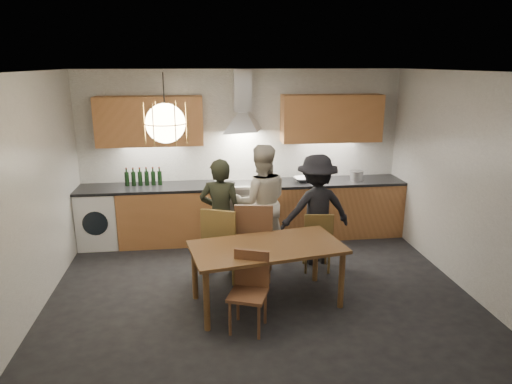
{
  "coord_description": "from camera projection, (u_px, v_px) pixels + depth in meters",
  "views": [
    {
      "loc": [
        -0.67,
        -4.8,
        2.69
      ],
      "look_at": [
        -0.01,
        0.4,
        1.2
      ],
      "focal_mm": 32.0,
      "sensor_mm": 36.0,
      "label": 1
    }
  ],
  "objects": [
    {
      "name": "ground",
      "position": [
        261.0,
        298.0,
        5.4
      ],
      "size": [
        5.0,
        5.0,
        0.0
      ],
      "primitive_type": "plane",
      "color": "black",
      "rests_on": "ground"
    },
    {
      "name": "room_shell",
      "position": [
        262.0,
        157.0,
        4.93
      ],
      "size": [
        5.02,
        4.52,
        2.61
      ],
      "color": "white",
      "rests_on": "ground"
    },
    {
      "name": "counter_run",
      "position": [
        246.0,
        211.0,
        7.14
      ],
      "size": [
        5.0,
        0.62,
        0.9
      ],
      "color": "#C9854D",
      "rests_on": "ground"
    },
    {
      "name": "range_stove",
      "position": [
        244.0,
        212.0,
        7.13
      ],
      "size": [
        0.9,
        0.6,
        0.92
      ],
      "color": "silver",
      "rests_on": "ground"
    },
    {
      "name": "wall_fixtures",
      "position": [
        243.0,
        119.0,
        6.85
      ],
      "size": [
        4.3,
        0.54,
        1.1
      ],
      "color": "tan",
      "rests_on": "ground"
    },
    {
      "name": "pendant_lamp",
      "position": [
        165.0,
        123.0,
        4.6
      ],
      "size": [
        0.43,
        0.43,
        0.7
      ],
      "color": "black",
      "rests_on": "ground"
    },
    {
      "name": "dining_table",
      "position": [
        267.0,
        252.0,
        5.13
      ],
      "size": [
        1.81,
        1.13,
        0.71
      ],
      "rotation": [
        0.0,
        0.0,
        0.18
      ],
      "color": "brown",
      "rests_on": "ground"
    },
    {
      "name": "chair_back_left",
      "position": [
        222.0,
        239.0,
        5.69
      ],
      "size": [
        0.58,
        0.58,
        0.98
      ],
      "rotation": [
        0.0,
        0.0,
        2.75
      ],
      "color": "brown",
      "rests_on": "ground"
    },
    {
      "name": "chair_back_mid",
      "position": [
        254.0,
        236.0,
        5.72
      ],
      "size": [
        0.55,
        0.55,
        1.04
      ],
      "rotation": [
        0.0,
        0.0,
        2.94
      ],
      "color": "brown",
      "rests_on": "ground"
    },
    {
      "name": "chair_back_right",
      "position": [
        318.0,
        238.0,
        5.98
      ],
      "size": [
        0.42,
        0.42,
        0.83
      ],
      "rotation": [
        0.0,
        0.0,
        3.0
      ],
      "color": "brown",
      "rests_on": "ground"
    },
    {
      "name": "chair_front",
      "position": [
        250.0,
        285.0,
        4.72
      ],
      "size": [
        0.48,
        0.48,
        0.82
      ],
      "rotation": [
        0.0,
        0.0,
        -0.36
      ],
      "color": "brown",
      "rests_on": "ground"
    },
    {
      "name": "person_left",
      "position": [
        221.0,
        215.0,
        5.97
      ],
      "size": [
        0.62,
        0.48,
        1.52
      ],
      "primitive_type": "imported",
      "rotation": [
        0.0,
        0.0,
        2.92
      ],
      "color": "black",
      "rests_on": "ground"
    },
    {
      "name": "person_mid",
      "position": [
        261.0,
        202.0,
        6.34
      ],
      "size": [
        0.8,
        0.62,
        1.63
      ],
      "primitive_type": "imported",
      "rotation": [
        0.0,
        0.0,
        3.15
      ],
      "color": "beige",
      "rests_on": "ground"
    },
    {
      "name": "person_right",
      "position": [
        316.0,
        210.0,
        6.2
      ],
      "size": [
        1.05,
        0.7,
        1.52
      ],
      "primitive_type": "imported",
      "rotation": [
        0.0,
        0.0,
        3.28
      ],
      "color": "black",
      "rests_on": "ground"
    },
    {
      "name": "mixing_bowl",
      "position": [
        303.0,
        179.0,
        7.1
      ],
      "size": [
        0.32,
        0.32,
        0.07
      ],
      "primitive_type": "imported",
      "rotation": [
        0.0,
        0.0,
        0.17
      ],
      "color": "#ADADB1",
      "rests_on": "counter_run"
    },
    {
      "name": "stock_pot",
      "position": [
        356.0,
        176.0,
        7.18
      ],
      "size": [
        0.25,
        0.25,
        0.14
      ],
      "primitive_type": "cylinder",
      "rotation": [
        0.0,
        0.0,
        0.29
      ],
      "color": "silver",
      "rests_on": "counter_run"
    },
    {
      "name": "wine_bottles",
      "position": [
        143.0,
        177.0,
        6.86
      ],
      "size": [
        0.55,
        0.07,
        0.27
      ],
      "color": "black",
      "rests_on": "counter_run"
    }
  ]
}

